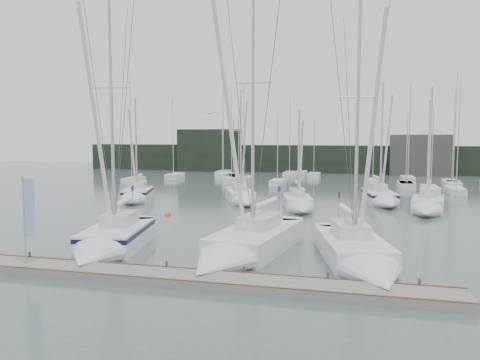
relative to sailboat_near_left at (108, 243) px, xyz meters
name	(u,v)px	position (x,y,z in m)	size (l,w,h in m)	color
ground	(226,257)	(7.00, 1.04, -0.66)	(160.00, 160.00, 0.00)	#4A5A58
dock	(198,279)	(7.00, -3.96, -0.46)	(24.00, 2.00, 0.40)	slate
far_treeline	(315,159)	(7.00, 63.04, 1.84)	(90.00, 4.00, 5.00)	black
far_building_left	(209,150)	(-13.00, 61.04, 3.34)	(12.00, 3.00, 8.00)	black
far_building_right	(420,155)	(25.00, 61.04, 2.84)	(10.00, 3.00, 7.00)	#413E3C
mast_forest	(319,179)	(9.10, 44.44, -0.19)	(54.63, 23.76, 14.85)	silver
sailboat_near_left	(108,243)	(0.00, 0.00, 0.00)	(4.80, 9.98, 16.63)	silver
sailboat_near_center	(239,249)	(7.87, 0.59, -0.05)	(5.47, 12.24, 17.13)	silver
sailboat_near_right	(362,259)	(14.58, 0.12, -0.07)	(5.51, 10.88, 15.36)	silver
sailboat_mid_a	(136,196)	(-8.08, 19.93, -0.03)	(4.51, 7.79, 11.67)	silver
sailboat_mid_b	(242,198)	(3.03, 21.53, -0.09)	(5.46, 8.66, 12.43)	silver
sailboat_mid_c	(299,205)	(9.21, 18.24, -0.10)	(3.86, 7.20, 10.14)	silver
sailboat_mid_d	(382,199)	(16.87, 23.95, -0.04)	(4.05, 8.47, 13.15)	silver
sailboat_mid_e	(427,207)	(20.48, 19.60, -0.05)	(3.95, 8.04, 12.17)	silver
buoy_b	(331,224)	(12.41, 12.53, -0.66)	(0.66, 0.66, 0.66)	#DE4A13
buoy_c	(168,215)	(-1.71, 13.24, -0.66)	(0.58, 0.58, 0.58)	#DE4A13
dock_banner	(28,212)	(-2.19, -4.02, 2.40)	(0.69, 0.12, 4.51)	#ADAFB6
seagull	(210,113)	(5.50, 2.81, 7.68)	(0.93, 0.44, 0.18)	silver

